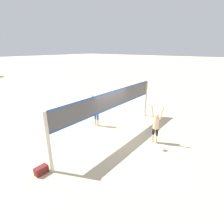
# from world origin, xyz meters

# --- Properties ---
(ground_plane) EXTENTS (200.00, 200.00, 0.00)m
(ground_plane) POSITION_xyz_m (0.00, 0.00, 0.00)
(ground_plane) COLOR beige
(volleyball_net) EXTENTS (7.76, 0.14, 2.51)m
(volleyball_net) POSITION_xyz_m (0.00, 0.00, 1.76)
(volleyball_net) COLOR beige
(volleyball_net) RESTS_ON ground_plane
(player_spiker) EXTENTS (0.28, 0.68, 1.95)m
(player_spiker) POSITION_xyz_m (0.72, -2.19, 1.02)
(player_spiker) COLOR beige
(player_spiker) RESTS_ON ground_plane
(player_blocker) EXTENTS (0.28, 0.68, 1.95)m
(player_blocker) POSITION_xyz_m (0.42, 1.54, 1.02)
(player_blocker) COLOR tan
(player_blocker) RESTS_ON ground_plane
(volleyball) EXTENTS (0.23, 0.23, 0.23)m
(volleyball) POSITION_xyz_m (0.29, -2.83, 0.12)
(volleyball) COLOR white
(volleyball) RESTS_ON ground_plane
(gear_bag) EXTENTS (0.50, 0.25, 0.31)m
(gear_bag) POSITION_xyz_m (-4.14, 0.22, 0.16)
(gear_bag) COLOR maroon
(gear_bag) RESTS_ON ground_plane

